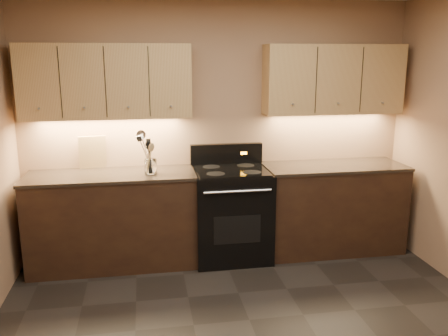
# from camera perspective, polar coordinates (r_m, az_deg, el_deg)

# --- Properties ---
(wall_back) EXTENTS (4.00, 0.04, 2.60)m
(wall_back) POSITION_cam_1_polar(r_m,az_deg,el_deg) (4.96, -0.71, 4.80)
(wall_back) COLOR #9E7D5D
(wall_back) RESTS_ON ground
(counter_left) EXTENTS (1.62, 0.62, 0.93)m
(counter_left) POSITION_cam_1_polar(r_m,az_deg,el_deg) (4.82, -13.21, -6.05)
(counter_left) COLOR black
(counter_left) RESTS_ON ground
(counter_right) EXTENTS (1.46, 0.62, 0.93)m
(counter_right) POSITION_cam_1_polar(r_m,az_deg,el_deg) (5.19, 12.88, -4.63)
(counter_right) COLOR black
(counter_right) RESTS_ON ground
(stove) EXTENTS (0.76, 0.68, 1.14)m
(stove) POSITION_cam_1_polar(r_m,az_deg,el_deg) (4.86, 0.84, -5.35)
(stove) COLOR black
(stove) RESTS_ON ground
(upper_cab_left) EXTENTS (1.60, 0.30, 0.70)m
(upper_cab_left) POSITION_cam_1_polar(r_m,az_deg,el_deg) (4.71, -13.98, 10.08)
(upper_cab_left) COLOR tan
(upper_cab_left) RESTS_ON wall_back
(upper_cab_right) EXTENTS (1.44, 0.30, 0.70)m
(upper_cab_right) POSITION_cam_1_polar(r_m,az_deg,el_deg) (5.09, 13.02, 10.34)
(upper_cab_right) COLOR tan
(upper_cab_right) RESTS_ON wall_back
(outlet_plate) EXTENTS (0.08, 0.01, 0.12)m
(outlet_plate) POSITION_cam_1_polar(r_m,az_deg,el_deg) (4.95, -15.73, 2.17)
(outlet_plate) COLOR #B2B5BA
(outlet_plate) RESTS_ON wall_back
(utensil_crock) EXTENTS (0.13, 0.13, 0.15)m
(utensil_crock) POSITION_cam_1_polar(r_m,az_deg,el_deg) (4.60, -8.81, 0.12)
(utensil_crock) COLOR white
(utensil_crock) RESTS_ON counter_left
(cutting_board) EXTENTS (0.27, 0.11, 0.34)m
(cutting_board) POSITION_cam_1_polar(r_m,az_deg,el_deg) (4.93, -15.55, 1.85)
(cutting_board) COLOR tan
(cutting_board) RESTS_ON counter_left
(wooden_spoon) EXTENTS (0.11, 0.07, 0.29)m
(wooden_spoon) POSITION_cam_1_polar(r_m,az_deg,el_deg) (4.57, -9.26, 1.17)
(wooden_spoon) COLOR tan
(wooden_spoon) RESTS_ON utensil_crock
(black_spoon) EXTENTS (0.08, 0.09, 0.30)m
(black_spoon) POSITION_cam_1_polar(r_m,az_deg,el_deg) (4.61, -8.90, 1.38)
(black_spoon) COLOR black
(black_spoon) RESTS_ON utensil_crock
(black_turner) EXTENTS (0.12, 0.16, 0.35)m
(black_turner) POSITION_cam_1_polar(r_m,az_deg,el_deg) (4.55, -8.79, 1.50)
(black_turner) COLOR black
(black_turner) RESTS_ON utensil_crock
(steel_spatula) EXTENTS (0.22, 0.16, 0.41)m
(steel_spatula) POSITION_cam_1_polar(r_m,az_deg,el_deg) (4.59, -8.62, 1.98)
(steel_spatula) COLOR silver
(steel_spatula) RESTS_ON utensil_crock
(steel_skimmer) EXTENTS (0.20, 0.15, 0.41)m
(steel_skimmer) POSITION_cam_1_polar(r_m,az_deg,el_deg) (4.57, -8.65, 1.93)
(steel_skimmer) COLOR silver
(steel_skimmer) RESTS_ON utensil_crock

